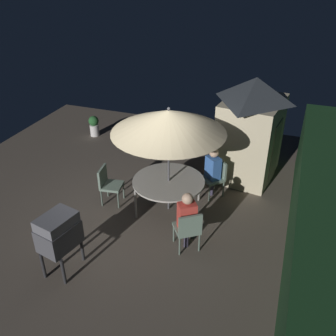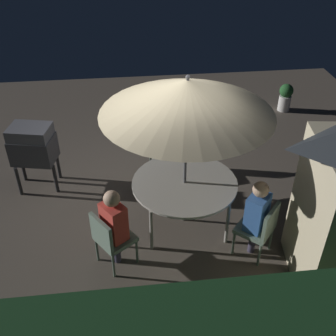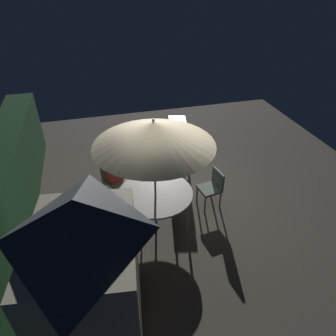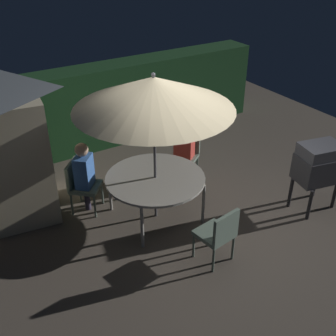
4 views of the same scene
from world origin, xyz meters
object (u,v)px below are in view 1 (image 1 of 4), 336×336
at_px(patio_umbrella, 169,121).
at_px(person_in_red, 187,215).
at_px(patio_table, 169,182).
at_px(chair_toward_hedge, 108,183).
at_px(garden_shed, 251,128).
at_px(chair_near_shed, 188,228).
at_px(chair_far_side, 215,175).
at_px(bbq_grill, 58,233).
at_px(potted_plant_by_shed, 94,125).
at_px(person_in_blue, 213,167).

distance_m(patio_umbrella, person_in_red, 1.90).
xyz_separation_m(patio_table, chair_toward_hedge, (0.20, -1.40, -0.19)).
relative_size(garden_shed, patio_umbrella, 1.06).
bearing_deg(chair_near_shed, chair_far_side, 178.92).
bearing_deg(bbq_grill, chair_near_shed, 122.49).
xyz_separation_m(patio_table, chair_near_shed, (1.13, 0.80, -0.19)).
bearing_deg(chair_far_side, patio_umbrella, -41.49).
distance_m(garden_shed, chair_far_side, 1.56).
distance_m(chair_near_shed, chair_far_side, 2.09).
relative_size(garden_shed, potted_plant_by_shed, 3.95).
relative_size(patio_table, person_in_red, 1.27).
xyz_separation_m(bbq_grill, chair_far_side, (-3.35, 2.03, -0.33)).
bearing_deg(potted_plant_by_shed, bbq_grill, 23.99).
bearing_deg(bbq_grill, garden_shed, 150.27).
height_order(patio_umbrella, chair_far_side, patio_umbrella).
relative_size(person_in_red, person_in_blue, 1.00).
height_order(chair_toward_hedge, person_in_blue, person_in_blue).
bearing_deg(chair_far_side, patio_table, -41.49).
bearing_deg(potted_plant_by_shed, person_in_blue, 64.81).
distance_m(potted_plant_by_shed, person_in_red, 5.90).
relative_size(bbq_grill, chair_toward_hedge, 1.33).
relative_size(chair_far_side, chair_toward_hedge, 1.00).
bearing_deg(garden_shed, chair_near_shed, -10.52).
bearing_deg(patio_table, bbq_grill, -26.35).
distance_m(patio_table, potted_plant_by_shed, 4.63).
relative_size(chair_near_shed, chair_toward_hedge, 1.00).
distance_m(chair_far_side, chair_toward_hedge, 2.52).
height_order(chair_near_shed, chair_far_side, same).
bearing_deg(garden_shed, person_in_blue, -26.37).
xyz_separation_m(patio_table, person_in_red, (1.06, 0.75, 0.07)).
relative_size(potted_plant_by_shed, person_in_red, 0.52).
xyz_separation_m(chair_toward_hedge, person_in_blue, (-1.09, 2.19, 0.26)).
distance_m(patio_umbrella, potted_plant_by_shed, 4.96).
bearing_deg(patio_umbrella, chair_near_shed, 35.25).
bearing_deg(person_in_blue, chair_toward_hedge, -63.55).
height_order(bbq_grill, potted_plant_by_shed, bbq_grill).
height_order(bbq_grill, chair_near_shed, bbq_grill).
relative_size(patio_umbrella, chair_far_side, 2.73).
bearing_deg(chair_near_shed, patio_table, -144.75).
distance_m(garden_shed, potted_plant_by_shed, 5.13).
bearing_deg(chair_toward_hedge, patio_table, 98.14).
bearing_deg(patio_table, person_in_red, 35.25).
height_order(garden_shed, person_in_blue, garden_shed).
bearing_deg(person_in_red, bbq_grill, -55.43).
relative_size(garden_shed, person_in_red, 2.07).
xyz_separation_m(chair_far_side, potted_plant_by_shed, (-1.98, -4.40, -0.17)).
bearing_deg(patio_umbrella, chair_toward_hedge, -81.86).
xyz_separation_m(patio_umbrella, person_in_blue, (-0.89, 0.78, -1.38)).
relative_size(garden_shed, chair_near_shed, 2.89).
bearing_deg(bbq_grill, person_in_red, 124.57).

